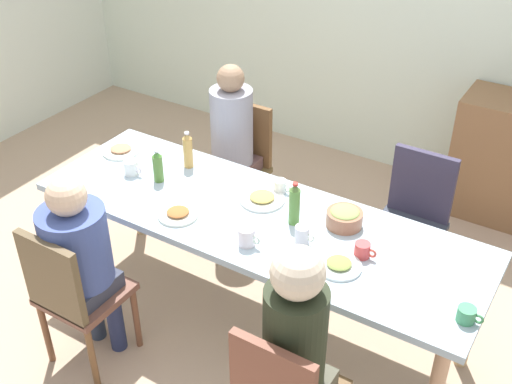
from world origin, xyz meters
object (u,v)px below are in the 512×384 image
Objects in this scene: plate_3 at (178,214)px; bowl_0 at (345,217)px; person_3 at (296,345)px; bottle_2 at (158,166)px; bottle_0 at (294,204)px; bottle_1 at (188,150)px; plate_2 at (262,199)px; side_cabinet at (506,160)px; cup_4 at (280,186)px; cup_5 at (247,237)px; cup_1 at (467,315)px; plate_0 at (121,150)px; chair_1 at (239,160)px; plate_1 at (339,265)px; chair_2 at (413,216)px; person_0 at (79,253)px; cup_3 at (363,250)px; cup_0 at (132,167)px; person_1 at (231,139)px; cup_2 at (302,235)px; dining_table at (256,227)px; chair_0 at (72,292)px.

bowl_0 reaches higher than plate_3.
person_3 is 6.16× the size of bottle_2.
bottle_0 is 0.83m from bottle_1.
plate_2 is 0.28× the size of side_cabinet.
cup_5 is at bearing -78.82° from cup_4.
cup_1 is (1.53, 0.03, 0.02)m from plate_3.
plate_3 is 0.24× the size of side_cabinet.
chair_1 is at bearing 54.91° from plate_0.
plate_1 is at bearing -36.85° from cup_4.
chair_2 is 1.54m from bottle_2.
cup_1 reaches higher than plate_2.
person_0 is at bearing -155.58° from plate_1.
plate_2 is 2.15× the size of cup_1.
cup_0 is at bearing -179.85° from cup_3.
person_0 is 9.52× the size of cup_5.
plate_2 is at bearing 128.86° from person_3.
person_1 is at bearing 142.16° from bottle_0.
plate_1 is 2.04× the size of cup_2.
cup_5 is 0.84m from bottle_1.
dining_table is 0.29m from cup_4.
plate_3 is 0.99m from cup_3.
bottle_2 is at bearing 8.10° from cup_0.
side_cabinet is at bearing 68.65° from cup_5.
chair_0 is at bearing -161.81° from cup_1.
chair_2 is 1.00× the size of side_cabinet.
person_1 is at bearing 154.01° from cup_1.
bowl_0 is 0.77× the size of bottle_0.
side_cabinet is at bearing 97.29° from cup_1.
plate_2 is 0.58m from bottle_1.
chair_2 is at bearing 4.21° from person_1.
bottle_0 is (1.28, -0.09, 0.10)m from plate_0.
cup_1 is 1.03× the size of cup_3.
side_cabinet is at bearing 59.98° from cup_4.
bottle_0 is (0.82, -0.64, 0.15)m from person_1.
plate_0 is 1.00× the size of bottle_1.
person_3 is at bearing -25.94° from plate_0.
dining_table is 0.68m from bottle_1.
plate_1 is 0.42m from bottle_0.
side_cabinet is at bearing 74.80° from chair_2.
cup_4 is at bearing 155.16° from cup_3.
bottle_0 is at bearing 133.07° from cup_2.
dining_table is at bearing 166.68° from cup_2.
cup_1 is (2.25, -0.32, 0.02)m from plate_0.
plate_2 is at bearing 149.63° from cup_2.
cup_5 is (0.71, -0.93, 0.08)m from person_1.
side_cabinet is (1.54, 1.09, -0.06)m from chair_1.
side_cabinet is at bearing 49.80° from bottle_2.
cup_2 is at bearing -42.32° from chair_1.
chair_1 is at bearing 147.21° from cup_3.
plate_0 is 0.26× the size of side_cabinet.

